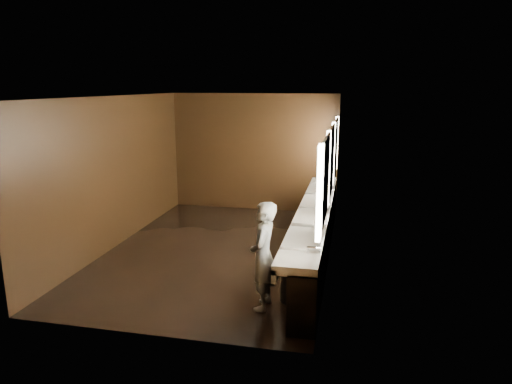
# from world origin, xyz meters

# --- Properties ---
(floor) EXTENTS (6.00, 6.00, 0.00)m
(floor) POSITION_xyz_m (0.00, 0.00, 0.00)
(floor) COLOR black
(floor) RESTS_ON ground
(ceiling) EXTENTS (4.00, 6.00, 0.02)m
(ceiling) POSITION_xyz_m (0.00, 0.00, 2.80)
(ceiling) COLOR #2D2D2B
(ceiling) RESTS_ON wall_back
(wall_back) EXTENTS (4.00, 0.02, 2.80)m
(wall_back) POSITION_xyz_m (0.00, 3.00, 1.40)
(wall_back) COLOR black
(wall_back) RESTS_ON floor
(wall_front) EXTENTS (4.00, 0.02, 2.80)m
(wall_front) POSITION_xyz_m (0.00, -3.00, 1.40)
(wall_front) COLOR black
(wall_front) RESTS_ON floor
(wall_left) EXTENTS (0.02, 6.00, 2.80)m
(wall_left) POSITION_xyz_m (-2.00, 0.00, 1.40)
(wall_left) COLOR black
(wall_left) RESTS_ON floor
(wall_right) EXTENTS (0.02, 6.00, 2.80)m
(wall_right) POSITION_xyz_m (2.00, 0.00, 1.40)
(wall_right) COLOR black
(wall_right) RESTS_ON floor
(sink_counter) EXTENTS (0.55, 5.40, 1.01)m
(sink_counter) POSITION_xyz_m (1.79, 0.00, 0.50)
(sink_counter) COLOR black
(sink_counter) RESTS_ON floor
(mirror_band) EXTENTS (0.06, 5.03, 1.15)m
(mirror_band) POSITION_xyz_m (1.98, -0.00, 1.75)
(mirror_band) COLOR white
(mirror_band) RESTS_ON wall_right
(person) EXTENTS (0.37, 0.56, 1.50)m
(person) POSITION_xyz_m (1.22, -2.00, 0.75)
(person) COLOR #91ADD9
(person) RESTS_ON floor
(trash_bin) EXTENTS (0.43, 0.43, 0.50)m
(trash_bin) POSITION_xyz_m (1.58, -1.72, 0.25)
(trash_bin) COLOR black
(trash_bin) RESTS_ON floor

